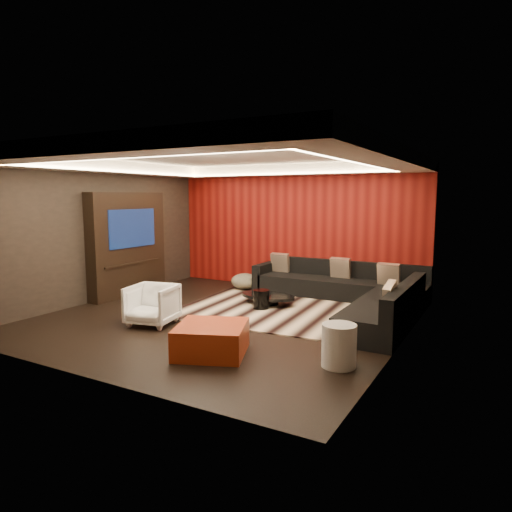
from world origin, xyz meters
The scene contains 26 objects.
floor centered at (0.00, 0.00, -0.01)m, with size 6.00×6.00×0.02m, color black.
ceiling centered at (0.00, 0.00, 2.81)m, with size 6.00×6.00×0.02m, color silver.
wall_back centered at (0.00, 3.01, 1.40)m, with size 6.00×0.02×2.80m, color black.
wall_left centered at (-3.01, 0.00, 1.40)m, with size 0.02×6.00×2.80m, color black.
wall_right centered at (3.01, 0.00, 1.40)m, with size 0.02×6.00×2.80m, color black.
red_feature_wall centered at (0.00, 2.97, 1.40)m, with size 5.98×0.05×2.78m, color #6B0C0A.
soffit_back centered at (0.00, 2.70, 2.69)m, with size 6.00×0.60×0.22m, color silver.
soffit_front centered at (0.00, -2.70, 2.69)m, with size 6.00×0.60×0.22m, color silver.
soffit_left centered at (-2.70, 0.00, 2.69)m, with size 0.60×4.80×0.22m, color silver.
soffit_right centered at (2.70, 0.00, 2.69)m, with size 0.60×4.80×0.22m, color silver.
cove_back centered at (0.00, 2.36, 2.60)m, with size 4.80×0.08×0.04m, color #FFD899.
cove_front centered at (0.00, -2.36, 2.60)m, with size 4.80×0.08×0.04m, color #FFD899.
cove_left centered at (-2.36, 0.00, 2.60)m, with size 0.08×4.80×0.04m, color #FFD899.
cove_right centered at (2.36, 0.00, 2.60)m, with size 0.08×4.80×0.04m, color #FFD899.
tv_surround centered at (-2.85, 0.60, 1.10)m, with size 0.30×2.00×2.20m, color black.
tv_screen centered at (-2.69, 0.60, 1.45)m, with size 0.04×1.30×0.80m, color black.
tv_shelf centered at (-2.69, 0.60, 0.70)m, with size 0.04×1.60×0.04m, color black.
rug centered at (0.81, 1.04, 0.01)m, with size 4.00×3.00×0.02m, color beige.
coffee_table centered at (0.22, 1.22, 0.12)m, with size 1.14×1.14×0.19m, color black.
drum_stool centered at (0.27, 0.86, 0.20)m, with size 0.30×0.30×0.35m, color black.
striped_pouf centered at (-0.94, 2.29, 0.20)m, with size 0.64×0.64×0.35m, color beige.
white_side_table centered at (2.50, -1.21, 0.27)m, with size 0.43×0.43×0.54m, color silver.
orange_ottoman centered at (0.84, -1.60, 0.20)m, with size 0.91×0.91×0.40m, color maroon.
armchair centered at (-0.83, -0.91, 0.34)m, with size 0.72×0.74×0.67m, color white.
sectional_sofa centered at (1.73, 1.86, 0.26)m, with size 3.65×3.50×0.75m.
throw_pillows centered at (1.49, 2.01, 0.62)m, with size 3.30×2.80×0.50m.
Camera 1 is at (4.27, -6.52, 2.13)m, focal length 32.00 mm.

